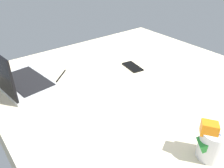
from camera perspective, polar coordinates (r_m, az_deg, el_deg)
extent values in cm
cube|color=beige|center=(118.33, 12.66, -7.11)|extent=(180.00, 140.00, 18.00)
cube|color=#B7BABC|center=(128.74, -21.01, 0.17)|extent=(35.63, 26.97, 2.00)
cube|color=black|center=(128.65, -20.52, 0.87)|extent=(30.91, 20.51, 0.40)
cylinder|color=silver|center=(86.25, 23.70, -13.69)|extent=(9.00, 9.00, 11.00)
cube|color=blue|center=(87.45, 23.84, -15.08)|extent=(4.46, 5.31, 4.57)
cube|color=yellow|center=(86.27, 23.85, -13.88)|extent=(4.47, 5.10, 5.19)
cube|color=#268C33|center=(83.57, 22.85, -13.32)|extent=(7.91, 8.14, 5.25)
cube|color=blue|center=(84.42, 23.43, -11.04)|extent=(7.32, 8.02, 5.16)
cube|color=orange|center=(82.39, 23.15, -10.21)|extent=(7.87, 8.08, 5.21)
cube|color=black|center=(139.18, 5.16, 4.33)|extent=(14.90, 8.94, 0.80)
cube|color=black|center=(130.79, -12.85, 1.73)|extent=(11.91, 12.96, 0.60)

